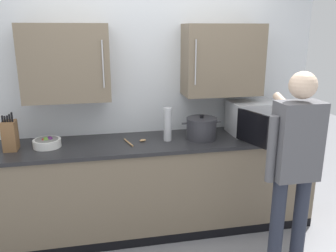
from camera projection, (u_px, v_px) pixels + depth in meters
back_wall_tiled at (146, 77)px, 3.38m from camera, size 3.47×0.44×2.84m
counter_unit at (152, 186)px, 3.36m from camera, size 3.19×0.65×0.92m
microwave_oven at (254, 118)px, 3.42m from camera, size 0.53×0.70×0.32m
thermos_flask at (168, 124)px, 3.21m from camera, size 0.08×0.08×0.31m
fruit_bowl at (47, 142)px, 3.06m from camera, size 0.24×0.24×0.10m
wooden_spoon at (136, 141)px, 3.19m from camera, size 0.21×0.22×0.02m
stock_pot at (201, 128)px, 3.27m from camera, size 0.38×0.29×0.24m
knife_block at (10, 135)px, 2.96m from camera, size 0.11×0.15×0.34m
person_figure at (294, 159)px, 2.61m from camera, size 0.44×0.67×1.64m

